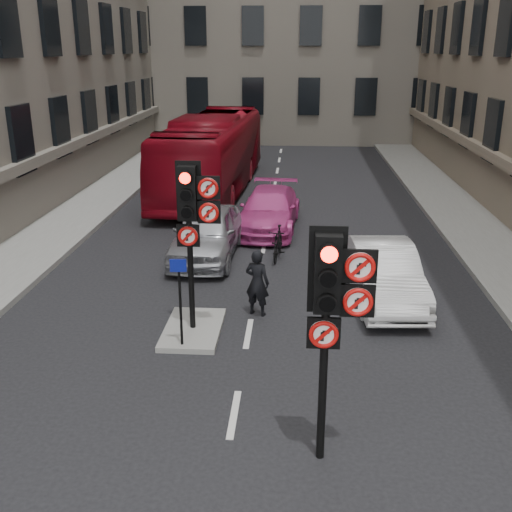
# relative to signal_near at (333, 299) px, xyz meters

# --- Properties ---
(ground) EXTENTS (120.00, 120.00, 0.00)m
(ground) POSITION_rel_signal_near_xyz_m (-1.49, -0.99, -2.58)
(ground) COLOR black
(ground) RESTS_ON ground
(pavement_left) EXTENTS (3.00, 50.00, 0.16)m
(pavement_left) POSITION_rel_signal_near_xyz_m (-8.69, 11.01, -2.50)
(pavement_left) COLOR gray
(pavement_left) RESTS_ON ground
(pavement_right) EXTENTS (3.00, 50.00, 0.16)m
(pavement_right) POSITION_rel_signal_near_xyz_m (5.71, 11.01, -2.50)
(pavement_right) COLOR gray
(pavement_right) RESTS_ON ground
(centre_island) EXTENTS (1.20, 2.00, 0.12)m
(centre_island) POSITION_rel_signal_near_xyz_m (-2.69, 4.01, -2.52)
(centre_island) COLOR gray
(centre_island) RESTS_ON ground
(signal_near) EXTENTS (0.91, 0.40, 3.58)m
(signal_near) POSITION_rel_signal_near_xyz_m (0.00, 0.00, 0.00)
(signal_near) COLOR black
(signal_near) RESTS_ON ground
(signal_far) EXTENTS (0.91, 0.40, 3.58)m
(signal_far) POSITION_rel_signal_near_xyz_m (-2.60, 4.00, 0.12)
(signal_far) COLOR black
(signal_far) RESTS_ON centre_island
(car_silver) EXTENTS (1.91, 4.41, 1.48)m
(car_silver) POSITION_rel_signal_near_xyz_m (-3.08, 8.90, -1.84)
(car_silver) COLOR #A3A4AA
(car_silver) RESTS_ON ground
(car_white) EXTENTS (1.72, 4.23, 1.36)m
(car_white) POSITION_rel_signal_near_xyz_m (1.62, 6.10, -1.90)
(car_white) COLOR silver
(car_white) RESTS_ON ground
(car_pink) EXTENTS (2.16, 4.68, 1.32)m
(car_pink) POSITION_rel_signal_near_xyz_m (-1.42, 11.91, -1.92)
(car_pink) COLOR #C33987
(car_pink) RESTS_ON ground
(bus_red) EXTENTS (3.32, 11.67, 3.22)m
(bus_red) POSITION_rel_signal_near_xyz_m (-4.06, 17.29, -0.97)
(bus_red) COLOR maroon
(bus_red) RESTS_ON ground
(motorcycle) EXTENTS (0.60, 1.59, 0.94)m
(motorcycle) POSITION_rel_signal_near_xyz_m (-1.02, 8.91, -2.11)
(motorcycle) COLOR black
(motorcycle) RESTS_ON ground
(motorcyclist) EXTENTS (0.66, 0.54, 1.57)m
(motorcyclist) POSITION_rel_signal_near_xyz_m (-1.36, 5.01, -1.80)
(motorcyclist) COLOR black
(motorcyclist) RESTS_ON ground
(info_sign) EXTENTS (0.32, 0.11, 1.84)m
(info_sign) POSITION_rel_signal_near_xyz_m (-2.77, 3.19, -1.27)
(info_sign) COLOR black
(info_sign) RESTS_ON centre_island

